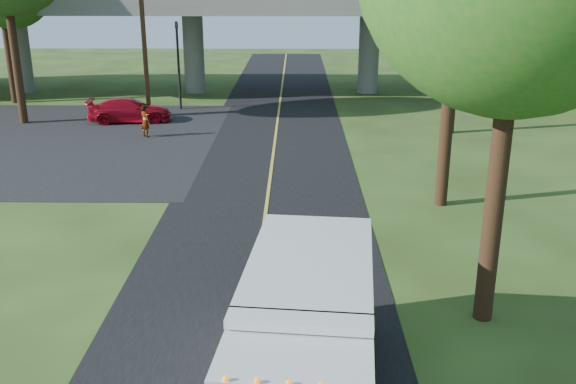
{
  "coord_description": "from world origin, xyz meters",
  "views": [
    {
      "loc": [
        1.03,
        -12.6,
        7.75
      ],
      "look_at": [
        0.8,
        5.56,
        1.6
      ],
      "focal_mm": 40.0,
      "sensor_mm": 36.0,
      "label": 1
    }
  ],
  "objects_px": {
    "utility_pole": "(144,35)",
    "red_sedan": "(130,110)",
    "traffic_signal": "(178,56)",
    "pedestrian": "(145,121)",
    "step_van": "(307,335)"
  },
  "relations": [
    {
      "from": "utility_pole",
      "to": "step_van",
      "type": "height_order",
      "value": "utility_pole"
    },
    {
      "from": "step_van",
      "to": "pedestrian",
      "type": "xyz_separation_m",
      "value": [
        -7.77,
        21.11,
        -0.65
      ]
    },
    {
      "from": "traffic_signal",
      "to": "red_sedan",
      "type": "distance_m",
      "value": 4.94
    },
    {
      "from": "red_sedan",
      "to": "pedestrian",
      "type": "bearing_deg",
      "value": -162.36
    },
    {
      "from": "traffic_signal",
      "to": "utility_pole",
      "type": "bearing_deg",
      "value": -126.87
    },
    {
      "from": "utility_pole",
      "to": "red_sedan",
      "type": "relative_size",
      "value": 1.99
    },
    {
      "from": "utility_pole",
      "to": "pedestrian",
      "type": "relative_size",
      "value": 5.53
    },
    {
      "from": "traffic_signal",
      "to": "pedestrian",
      "type": "bearing_deg",
      "value": -94.2
    },
    {
      "from": "traffic_signal",
      "to": "step_van",
      "type": "distance_m",
      "value": 29.23
    },
    {
      "from": "red_sedan",
      "to": "pedestrian",
      "type": "relative_size",
      "value": 2.78
    },
    {
      "from": "pedestrian",
      "to": "traffic_signal",
      "type": "bearing_deg",
      "value": -53.98
    },
    {
      "from": "traffic_signal",
      "to": "pedestrian",
      "type": "height_order",
      "value": "traffic_signal"
    },
    {
      "from": "traffic_signal",
      "to": "pedestrian",
      "type": "xyz_separation_m",
      "value": [
        -0.53,
        -7.15,
        -2.39
      ]
    },
    {
      "from": "red_sedan",
      "to": "traffic_signal",
      "type": "bearing_deg",
      "value": -39.14
    },
    {
      "from": "step_van",
      "to": "red_sedan",
      "type": "xyz_separation_m",
      "value": [
        -9.45,
        24.64,
        -0.81
      ]
    }
  ]
}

